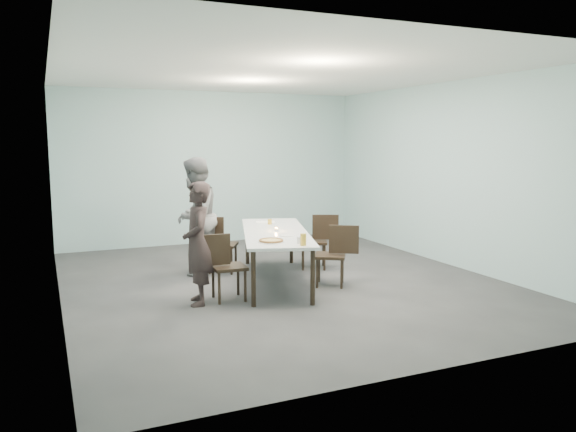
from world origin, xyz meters
name	(u,v)px	position (x,y,z in m)	size (l,w,h in m)	color
ground	(281,281)	(0.00, 0.00, 0.00)	(7.00, 7.00, 0.00)	#333335
room_shell	(281,142)	(0.00, 0.00, 2.03)	(6.02, 7.02, 3.01)	#A0C5C9
table	(275,235)	(-0.08, 0.03, 0.69)	(1.65, 2.75, 0.75)	white
chair_near_left	(223,262)	(-1.06, -0.58, 0.50)	(0.62, 0.44, 0.87)	black
chair_far_left	(218,240)	(-0.67, 0.96, 0.50)	(0.64, 0.57, 0.87)	black
chair_near_right	(336,251)	(0.62, -0.52, 0.50)	(0.64, 0.58, 0.87)	black
chair_far_right	(319,237)	(0.89, 0.56, 0.50)	(0.65, 0.56, 0.87)	black
diner_near	(198,243)	(-1.39, -0.61, 0.77)	(0.56, 0.37, 1.55)	black
diner_far	(195,216)	(-1.01, 0.99, 0.90)	(0.87, 0.68, 1.80)	slate
pizza	(271,241)	(-0.47, -0.77, 0.77)	(0.34, 0.34, 0.04)	white
side_plate	(287,236)	(-0.10, -0.43, 0.76)	(0.18, 0.18, 0.01)	white
beer_glass	(303,240)	(-0.19, -1.15, 0.82)	(0.08, 0.08, 0.15)	gold
water_tumbler	(300,240)	(-0.17, -1.02, 0.80)	(0.08, 0.08, 0.09)	silver
tealight	(276,230)	(-0.07, 0.01, 0.77)	(0.06, 0.06, 0.05)	silver
amber_tumbler	(270,222)	(0.09, 0.67, 0.79)	(0.07, 0.07, 0.08)	gold
menu	(266,222)	(0.11, 0.91, 0.75)	(0.30, 0.22, 0.01)	silver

